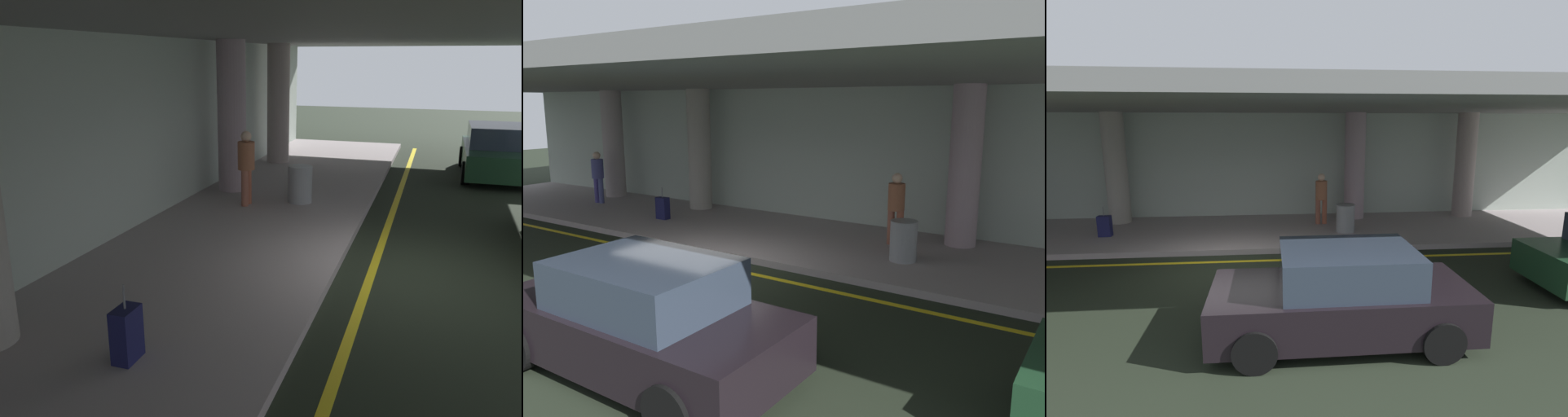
% 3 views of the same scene
% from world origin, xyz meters
% --- Properties ---
extents(ground_plane, '(60.00, 60.00, 0.00)m').
position_xyz_m(ground_plane, '(0.00, 0.00, 0.00)').
color(ground_plane, black).
extents(sidewalk, '(26.00, 4.20, 0.15)m').
position_xyz_m(sidewalk, '(0.00, 3.10, 0.07)').
color(sidewalk, '#A29697').
rests_on(sidewalk, ground).
extents(lane_stripe_yellow, '(26.00, 0.14, 0.01)m').
position_xyz_m(lane_stripe_yellow, '(0.00, 0.47, 0.00)').
color(lane_stripe_yellow, yellow).
rests_on(lane_stripe_yellow, ground).
extents(support_column_far_left, '(0.70, 0.70, 3.65)m').
position_xyz_m(support_column_far_left, '(-8.00, 4.48, 1.97)').
color(support_column_far_left, '#A69999').
rests_on(support_column_far_left, sidewalk).
extents(support_column_left_mid, '(0.70, 0.70, 3.65)m').
position_xyz_m(support_column_left_mid, '(-4.00, 4.48, 1.97)').
color(support_column_left_mid, '#A09A91').
rests_on(support_column_left_mid, sidewalk).
extents(support_column_center, '(0.70, 0.70, 3.65)m').
position_xyz_m(support_column_center, '(4.00, 4.48, 1.97)').
color(support_column_center, '#A8919B').
rests_on(support_column_center, sidewalk).
extents(ceiling_overhang, '(28.00, 13.20, 0.30)m').
position_xyz_m(ceiling_overhang, '(0.00, 2.60, 3.95)').
color(ceiling_overhang, gray).
rests_on(ceiling_overhang, support_column_far_left).
extents(terminal_back_wall, '(26.00, 0.30, 3.80)m').
position_xyz_m(terminal_back_wall, '(0.00, 5.35, 1.90)').
color(terminal_back_wall, '#ADB9AD').
rests_on(terminal_back_wall, ground).
extents(car_black, '(4.10, 1.92, 1.50)m').
position_xyz_m(car_black, '(2.18, -3.45, 0.71)').
color(car_black, black).
rests_on(car_black, ground).
extents(traveler_with_luggage, '(0.38, 0.38, 1.68)m').
position_xyz_m(traveler_with_luggage, '(2.73, 3.65, 1.11)').
color(traveler_with_luggage, '#945442').
rests_on(traveler_with_luggage, sidewalk).
extents(person_waiting_for_ride, '(0.38, 0.38, 1.68)m').
position_xyz_m(person_waiting_for_ride, '(-7.39, 3.29, 1.11)').
color(person_waiting_for_ride, '#473F8B').
rests_on(person_waiting_for_ride, sidewalk).
extents(suitcase_upright_primary, '(0.36, 0.22, 0.90)m').
position_xyz_m(suitcase_upright_primary, '(-3.82, 2.68, 0.46)').
color(suitcase_upright_primary, '#181A47').
rests_on(suitcase_upright_primary, sidewalk).
extents(trash_bin_steel, '(0.56, 0.56, 0.85)m').
position_xyz_m(trash_bin_steel, '(3.35, 2.56, 0.57)').
color(trash_bin_steel, gray).
rests_on(trash_bin_steel, sidewalk).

